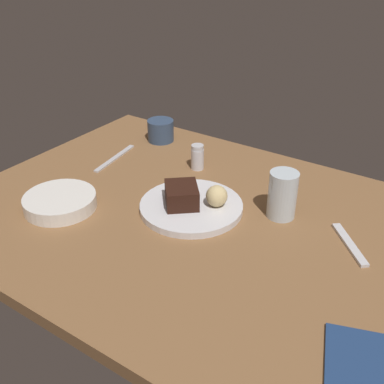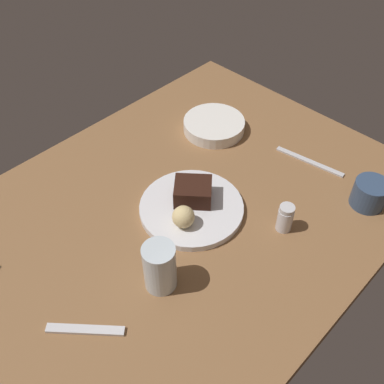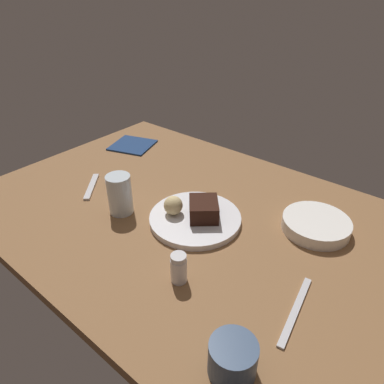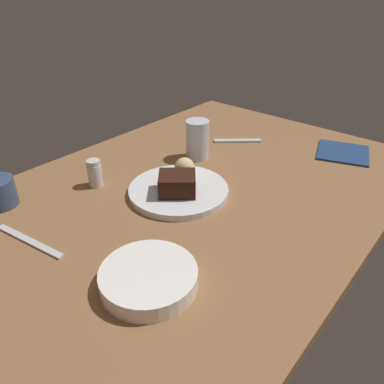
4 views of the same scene
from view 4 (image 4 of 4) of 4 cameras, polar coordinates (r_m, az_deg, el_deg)
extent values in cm
cube|color=brown|center=(95.87, 0.90, -0.05)|extent=(120.00, 84.00, 3.00)
cylinder|color=silver|center=(92.20, -2.07, 0.25)|extent=(24.69, 24.69, 1.66)
cube|color=black|center=(88.64, -2.28, 1.29)|extent=(11.36, 11.49, 4.79)
sphere|color=#DBC184|center=(95.44, -1.28, 3.74)|extent=(5.14, 5.14, 5.14)
cylinder|color=silver|center=(97.73, -14.65, 2.51)|extent=(3.59, 3.59, 5.92)
cylinder|color=silver|center=(96.14, -14.92, 4.38)|extent=(3.41, 3.41, 1.20)
cylinder|color=silver|center=(108.32, 0.82, 8.03)|extent=(6.69, 6.69, 11.33)
cylinder|color=white|center=(67.08, -6.65, -12.94)|extent=(17.31, 17.31, 3.30)
cube|color=silver|center=(121.88, 6.96, 7.80)|extent=(11.27, 12.44, 0.70)
cube|color=silver|center=(83.57, -23.68, -6.88)|extent=(4.26, 18.99, 0.50)
cube|color=navy|center=(121.87, 22.12, 5.63)|extent=(18.84, 18.57, 0.60)
camera|label=1|loc=(1.15, 59.89, 23.45)|focal=43.84mm
camera|label=2|loc=(1.54, -4.25, 42.76)|focal=41.89mm
camera|label=3|loc=(1.13, -50.37, 25.73)|focal=32.43mm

